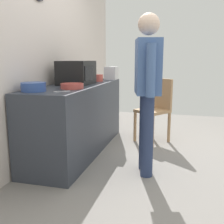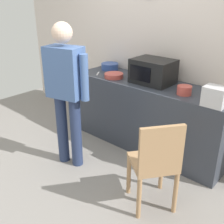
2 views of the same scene
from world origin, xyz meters
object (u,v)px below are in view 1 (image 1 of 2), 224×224
at_px(mixing_bowl, 33,87).
at_px(fork_utensil, 84,81).
at_px(salad_bowl, 97,78).
at_px(person_standing, 147,83).
at_px(spoon_utensil, 62,91).
at_px(toaster, 111,73).
at_px(wooden_chair, 156,107).
at_px(cereal_bowl, 72,86).
at_px(microwave, 77,73).
at_px(sandwich_plate, 87,78).

xyz_separation_m(mixing_bowl, fork_utensil, (1.26, -0.08, -0.04)).
xyz_separation_m(salad_bowl, person_standing, (-1.00, -0.86, 0.03)).
bearing_deg(spoon_utensil, toaster, -2.37).
distance_m(salad_bowl, toaster, 0.40).
bearing_deg(wooden_chair, cereal_bowl, 146.33).
bearing_deg(wooden_chair, mixing_bowl, 144.68).
height_order(salad_bowl, wooden_chair, salad_bowl).
relative_size(toaster, wooden_chair, 0.23).
height_order(salad_bowl, spoon_utensil, salad_bowl).
relative_size(microwave, mixing_bowl, 1.98).
xyz_separation_m(mixing_bowl, person_standing, (0.35, -1.12, 0.04)).
bearing_deg(mixing_bowl, wooden_chair, -35.32).
xyz_separation_m(salad_bowl, mixing_bowl, (-1.35, 0.26, -0.00)).
bearing_deg(fork_utensil, toaster, -31.04).
bearing_deg(spoon_utensil, mixing_bowl, 97.89).
bearing_deg(sandwich_plate, mixing_bowl, -179.82).
height_order(microwave, fork_utensil, microwave).
bearing_deg(person_standing, microwave, 63.38).
bearing_deg(salad_bowl, toaster, -15.54).
bearing_deg(toaster, cereal_bowl, 176.76).
height_order(microwave, mixing_bowl, microwave).
relative_size(microwave, toaster, 2.27).
xyz_separation_m(microwave, cereal_bowl, (-0.51, -0.15, -0.12)).
bearing_deg(wooden_chair, spoon_utensil, 151.94).
relative_size(sandwich_plate, fork_utensil, 1.50).
height_order(mixing_bowl, toaster, toaster).
distance_m(microwave, wooden_chair, 1.31).
xyz_separation_m(sandwich_plate, spoon_utensil, (-1.57, -0.30, -0.02)).
xyz_separation_m(microwave, salad_bowl, (0.50, -0.12, -0.10)).
distance_m(salad_bowl, spoon_utensil, 1.31).
relative_size(cereal_bowl, spoon_utensil, 1.50).
bearing_deg(spoon_utensil, fork_utensil, 10.05).
bearing_deg(cereal_bowl, microwave, 16.36).
bearing_deg(spoon_utensil, salad_bowl, 1.64).
bearing_deg(salad_bowl, mixing_bowl, 169.18).
relative_size(mixing_bowl, wooden_chair, 0.27).
xyz_separation_m(microwave, person_standing, (-0.49, -0.98, -0.07)).
height_order(microwave, cereal_bowl, microwave).
bearing_deg(cereal_bowl, sandwich_plate, 12.79).
bearing_deg(fork_utensil, person_standing, -131.13).
xyz_separation_m(cereal_bowl, toaster, (1.40, -0.08, 0.07)).
bearing_deg(toaster, salad_bowl, 164.46).
height_order(cereal_bowl, mixing_bowl, mixing_bowl).
height_order(fork_utensil, spoon_utensil, same).
distance_m(sandwich_plate, wooden_chair, 1.18).
xyz_separation_m(salad_bowl, cereal_bowl, (-1.02, -0.03, -0.02)).
xyz_separation_m(cereal_bowl, person_standing, (0.02, -0.83, 0.05)).
bearing_deg(salad_bowl, fork_utensil, 116.49).
relative_size(cereal_bowl, wooden_chair, 0.27).
bearing_deg(sandwich_plate, fork_utensil, -166.50).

